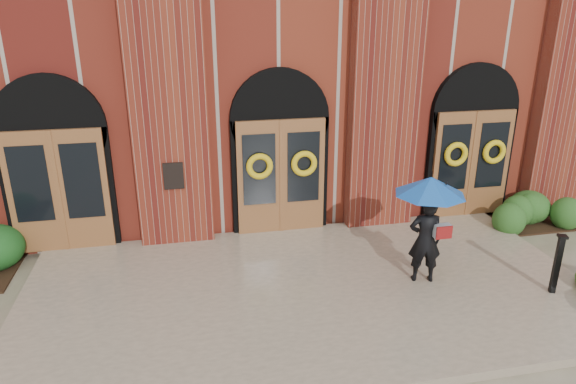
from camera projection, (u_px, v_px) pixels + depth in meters
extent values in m
plane|color=gray|center=(311.00, 300.00, 9.04)|extent=(90.00, 90.00, 0.00)
cube|color=tan|center=(309.00, 292.00, 9.15)|extent=(10.00, 5.30, 0.15)
cube|color=maroon|center=(243.00, 51.00, 16.00)|extent=(16.00, 12.00, 7.00)
cube|color=black|center=(174.00, 176.00, 10.30)|extent=(0.40, 0.05, 0.55)
cube|color=maroon|center=(166.00, 81.00, 9.90)|extent=(1.50, 0.45, 7.00)
cube|color=maroon|center=(385.00, 75.00, 10.77)|extent=(1.50, 0.45, 7.00)
cube|color=maroon|center=(572.00, 69.00, 11.63)|extent=(1.50, 0.45, 7.00)
cube|color=brown|center=(59.00, 191.00, 10.18)|extent=(1.90, 0.10, 2.50)
cylinder|color=black|center=(50.00, 128.00, 9.87)|extent=(2.10, 0.22, 2.10)
cube|color=brown|center=(281.00, 177.00, 11.04)|extent=(1.90, 0.10, 2.50)
cylinder|color=black|center=(279.00, 118.00, 10.74)|extent=(2.10, 0.22, 2.10)
cube|color=brown|center=(471.00, 164.00, 11.91)|extent=(1.90, 0.10, 2.50)
cylinder|color=black|center=(474.00, 110.00, 11.61)|extent=(2.10, 0.22, 2.10)
torus|color=yellow|center=(260.00, 166.00, 10.74)|extent=(0.57, 0.13, 0.57)
torus|color=yellow|center=(304.00, 164.00, 10.92)|extent=(0.57, 0.13, 0.57)
torus|color=yellow|center=(456.00, 154.00, 11.60)|extent=(0.57, 0.13, 0.57)
torus|color=yellow|center=(494.00, 152.00, 11.79)|extent=(0.57, 0.13, 0.57)
imported|color=black|center=(425.00, 240.00, 9.13)|extent=(0.66, 0.51, 1.60)
cone|color=#1654AF|center=(431.00, 186.00, 8.77)|extent=(1.49, 1.49, 0.32)
cylinder|color=black|center=(432.00, 210.00, 8.89)|extent=(0.02, 0.02, 0.54)
cube|color=#B0B2B5|center=(442.00, 231.00, 8.98)|extent=(0.33, 0.21, 0.24)
cube|color=maroon|center=(444.00, 233.00, 8.90)|extent=(0.30, 0.09, 0.24)
cube|color=black|center=(557.00, 265.00, 8.82)|extent=(0.12, 0.12, 1.05)
cube|color=black|center=(563.00, 237.00, 8.63)|extent=(0.19, 0.19, 0.04)
ellipsoid|color=#27511C|center=(504.00, 212.00, 11.94)|extent=(2.76, 1.10, 0.71)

